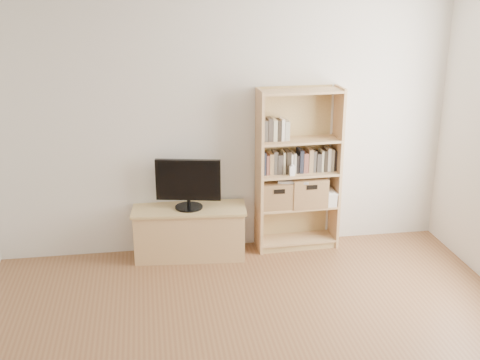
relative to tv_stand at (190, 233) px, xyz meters
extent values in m
cube|color=silver|center=(0.39, 0.20, 1.06)|extent=(4.50, 0.02, 2.60)
cube|color=tan|center=(0.00, 0.00, 0.00)|extent=(1.10, 0.49, 0.49)
cube|color=tan|center=(1.10, 0.05, 0.58)|extent=(0.83, 0.32, 1.65)
cube|color=black|center=(0.00, 0.00, 0.51)|extent=(0.62, 0.18, 0.49)
cube|color=#1F232E|center=(1.10, 0.07, 0.67)|extent=(0.78, 0.19, 0.21)
cube|color=#1F232E|center=(0.92, 0.07, 1.00)|extent=(0.40, 0.17, 0.21)
cube|color=white|center=(1.01, -0.04, 0.61)|extent=(0.06, 0.04, 0.10)
cube|color=olive|center=(0.88, 0.04, 0.35)|extent=(0.33, 0.27, 0.27)
cube|color=olive|center=(1.20, 0.05, 0.36)|extent=(0.37, 0.30, 0.29)
cube|color=silver|center=(1.05, 0.03, 0.49)|extent=(0.34, 0.28, 0.02)
cube|color=silver|center=(1.39, 0.06, 0.28)|extent=(0.19, 0.28, 0.13)
camera|label=1|loc=(-0.37, -5.48, 2.43)|focal=45.00mm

